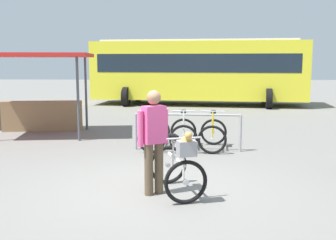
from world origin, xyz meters
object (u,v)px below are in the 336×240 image
at_px(racked_bike_teal, 154,133).
at_px(featured_bicycle, 178,165).
at_px(racked_bike_yellow, 213,134).
at_px(market_stall, 38,85).
at_px(racked_bike_white, 183,134).
at_px(person_with_featured_bike, 154,137).
at_px(bus_distant, 198,69).

xyz_separation_m(racked_bike_teal, featured_bicycle, (0.61, -3.46, 0.12)).
bearing_deg(racked_bike_teal, racked_bike_yellow, -3.50).
xyz_separation_m(racked_bike_yellow, featured_bicycle, (-0.79, -3.37, 0.12)).
relative_size(racked_bike_yellow, market_stall, 0.35).
bearing_deg(racked_bike_white, person_with_featured_bike, -98.05).
relative_size(racked_bike_yellow, person_with_featured_bike, 0.71).
bearing_deg(person_with_featured_bike, racked_bike_white, 81.95).
bearing_deg(racked_bike_teal, racked_bike_white, -3.50).
xyz_separation_m(racked_bike_teal, racked_bike_white, (0.70, -0.04, 0.00)).
distance_m(bus_distant, market_stall, 9.42).
bearing_deg(market_stall, person_with_featured_bike, -55.07).
distance_m(racked_bike_white, bus_distant, 10.13).
height_order(racked_bike_teal, bus_distant, bus_distant).
bearing_deg(market_stall, bus_distant, 58.56).
xyz_separation_m(racked_bike_yellow, market_stall, (-4.89, 2.02, 1.03)).
bearing_deg(market_stall, racked_bike_teal, -29.00).
distance_m(racked_bike_teal, featured_bicycle, 3.51).
height_order(racked_bike_white, bus_distant, bus_distant).
xyz_separation_m(racked_bike_teal, bus_distant, (1.41, 9.97, 1.37)).
relative_size(racked_bike_teal, racked_bike_white, 1.04).
relative_size(featured_bicycle, person_with_featured_bike, 0.76).
height_order(racked_bike_white, racked_bike_yellow, same).
distance_m(racked_bike_teal, person_with_featured_bike, 3.44).
bearing_deg(market_stall, racked_bike_white, -25.27).
relative_size(racked_bike_white, market_stall, 0.33).
bearing_deg(racked_bike_yellow, racked_bike_white, 176.50).
bearing_deg(racked_bike_white, bus_distant, 85.91).
distance_m(racked_bike_white, featured_bicycle, 3.42).
xyz_separation_m(racked_bike_white, racked_bike_yellow, (0.70, -0.04, 0.00)).
distance_m(racked_bike_white, market_stall, 4.75).
bearing_deg(person_with_featured_bike, featured_bicycle, -9.74).
bearing_deg(person_with_featured_bike, bus_distant, 84.91).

